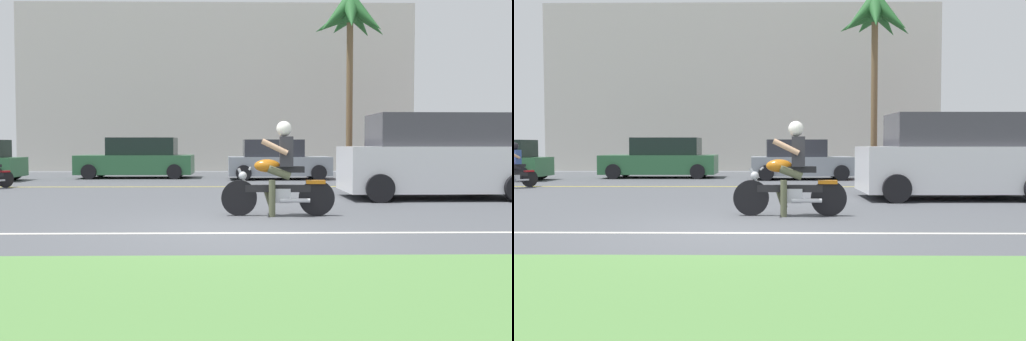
# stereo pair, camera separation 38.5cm
# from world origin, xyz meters

# --- Properties ---
(ground) EXTENTS (56.00, 30.00, 0.04)m
(ground) POSITION_xyz_m (0.00, 3.00, -0.02)
(ground) COLOR #4C4F54
(grass_median) EXTENTS (56.00, 3.80, 0.06)m
(grass_median) POSITION_xyz_m (0.00, -4.10, 0.03)
(grass_median) COLOR #548442
(grass_median) RESTS_ON ground
(lane_line_near) EXTENTS (50.40, 0.12, 0.01)m
(lane_line_near) POSITION_xyz_m (0.00, -0.27, 0.00)
(lane_line_near) COLOR silver
(lane_line_near) RESTS_ON ground
(lane_line_far) EXTENTS (50.40, 0.12, 0.01)m
(lane_line_far) POSITION_xyz_m (0.00, 8.77, 0.00)
(lane_line_far) COLOR yellow
(lane_line_far) RESTS_ON ground
(motorcyclist) EXTENTS (2.05, 0.67, 1.71)m
(motorcyclist) POSITION_xyz_m (0.78, 1.74, 0.72)
(motorcyclist) COLOR black
(motorcyclist) RESTS_ON ground
(suv_nearby) EXTENTS (4.56, 2.33, 2.01)m
(suv_nearby) POSITION_xyz_m (4.73, 5.04, 0.97)
(suv_nearby) COLOR silver
(suv_nearby) RESTS_ON ground
(parked_car_1) EXTENTS (4.39, 2.07, 1.55)m
(parked_car_1) POSITION_xyz_m (-3.96, 13.45, 0.73)
(parked_car_1) COLOR #2D663D
(parked_car_1) RESTS_ON ground
(parked_car_2) EXTENTS (3.81, 2.13, 1.47)m
(parked_car_2) POSITION_xyz_m (1.35, 12.54, 0.69)
(parked_car_2) COLOR #8C939E
(parked_car_2) RESTS_ON ground
(parked_car_3) EXTENTS (4.18, 1.95, 1.47)m
(parked_car_3) POSITION_xyz_m (6.83, 12.41, 0.69)
(parked_car_3) COLOR #AD1E1E
(parked_car_3) RESTS_ON ground
(palm_tree_0) EXTENTS (3.37, 3.49, 7.31)m
(palm_tree_0) POSITION_xyz_m (4.58, 15.37, 6.24)
(palm_tree_0) COLOR brown
(palm_tree_0) RESTS_ON ground
(building_far) EXTENTS (19.22, 4.00, 8.11)m
(building_far) POSITION_xyz_m (-1.23, 21.00, 4.05)
(building_far) COLOR beige
(building_far) RESTS_ON ground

